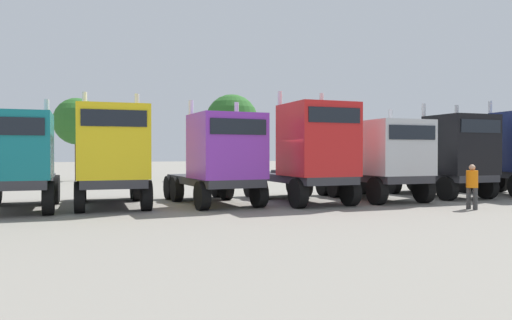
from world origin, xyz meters
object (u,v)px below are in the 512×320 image
(semi_truck_purple, at_px, (221,158))
(semi_truck_silver, at_px, (384,158))
(semi_truck_teal, at_px, (15,159))
(visitor_in_hivis, at_px, (472,184))
(semi_truck_yellow, at_px, (112,156))
(semi_truck_black, at_px, (450,156))
(semi_truck_red, at_px, (310,152))

(semi_truck_purple, xyz_separation_m, semi_truck_silver, (6.93, -0.34, -0.02))
(semi_truck_teal, height_order, visitor_in_hivis, semi_truck_teal)
(semi_truck_yellow, height_order, semi_truck_black, semi_truck_yellow)
(semi_truck_black, bearing_deg, semi_truck_teal, -92.80)
(semi_truck_red, height_order, visitor_in_hivis, semi_truck_red)
(semi_truck_yellow, height_order, semi_truck_red, semi_truck_red)
(semi_truck_teal, relative_size, semi_truck_black, 0.98)
(semi_truck_purple, distance_m, visitor_in_hivis, 9.18)
(semi_truck_red, bearing_deg, semi_truck_silver, 88.81)
(semi_truck_teal, bearing_deg, visitor_in_hivis, 73.18)
(semi_truck_silver, distance_m, semi_truck_black, 3.74)
(semi_truck_teal, distance_m, semi_truck_yellow, 3.19)
(semi_truck_purple, xyz_separation_m, visitor_in_hivis, (8.25, -3.93, -0.89))
(semi_truck_red, bearing_deg, visitor_in_hivis, 50.60)
(semi_truck_red, height_order, semi_truck_silver, semi_truck_red)
(semi_truck_yellow, height_order, visitor_in_hivis, semi_truck_yellow)
(semi_truck_teal, height_order, semi_truck_yellow, semi_truck_yellow)
(semi_truck_silver, relative_size, semi_truck_black, 0.93)
(semi_truck_black, bearing_deg, semi_truck_red, -87.82)
(semi_truck_red, bearing_deg, semi_truck_purple, -100.38)
(semi_truck_yellow, bearing_deg, semi_truck_black, 88.16)
(semi_truck_yellow, bearing_deg, semi_truck_purple, 82.82)
(semi_truck_teal, distance_m, semi_truck_black, 17.79)
(semi_truck_red, relative_size, semi_truck_silver, 1.10)
(semi_truck_red, relative_size, visitor_in_hivis, 3.95)
(semi_truck_silver, xyz_separation_m, visitor_in_hivis, (1.31, -3.59, -0.87))
(semi_truck_purple, distance_m, semi_truck_black, 10.65)
(semi_truck_red, distance_m, visitor_in_hivis, 5.98)
(semi_truck_black, height_order, visitor_in_hivis, semi_truck_black)
(semi_truck_yellow, bearing_deg, visitor_in_hivis, 69.66)
(semi_truck_silver, xyz_separation_m, semi_truck_black, (3.71, 0.48, 0.09))
(semi_truck_yellow, xyz_separation_m, semi_truck_red, (7.48, -0.91, 0.12))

